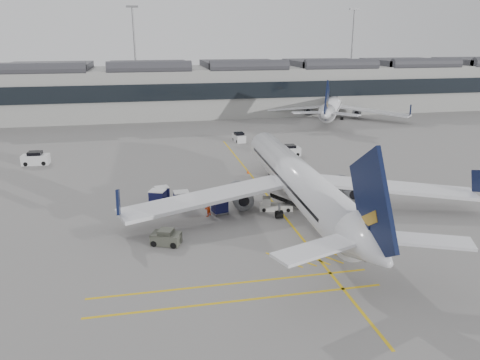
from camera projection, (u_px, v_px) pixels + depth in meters
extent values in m
plane|color=gray|center=(193.00, 234.00, 45.10)|extent=(220.00, 220.00, 0.00)
cube|color=#9E9E99|center=(159.00, 92.00, 110.76)|extent=(200.00, 20.00, 11.00)
cube|color=black|center=(160.00, 92.00, 100.93)|extent=(200.00, 0.50, 3.60)
cube|color=#38383D|center=(157.00, 65.00, 108.92)|extent=(200.00, 18.00, 1.40)
cylinder|color=slate|center=(135.00, 59.00, 120.79)|extent=(0.44, 0.44, 25.00)
cube|color=slate|center=(132.00, 6.00, 117.02)|extent=(3.00, 0.60, 0.50)
cylinder|color=slate|center=(351.00, 57.00, 132.54)|extent=(0.44, 0.44, 25.00)
cube|color=slate|center=(355.00, 9.00, 128.77)|extent=(3.00, 0.60, 0.50)
cube|color=gold|center=(266.00, 194.00, 56.40)|extent=(0.25, 60.00, 0.01)
cylinder|color=white|center=(297.00, 179.00, 50.99)|extent=(4.93, 32.02, 4.00)
cone|color=white|center=(261.00, 143.00, 67.99)|extent=(4.12, 4.37, 4.00)
cone|color=white|center=(373.00, 248.00, 33.47)|extent=(4.15, 5.22, 4.00)
cube|color=white|center=(207.00, 197.00, 48.07)|extent=(18.43, 8.76, 0.37)
cube|color=white|center=(389.00, 187.00, 51.48)|extent=(18.32, 9.69, 0.37)
cylinder|color=slate|center=(241.00, 195.00, 50.96)|extent=(2.34, 3.89, 2.23)
cylinder|color=slate|center=(348.00, 189.00, 53.04)|extent=(2.34, 3.89, 2.23)
cube|color=black|center=(372.00, 206.00, 33.18)|extent=(0.55, 8.10, 8.91)
cylinder|color=black|center=(270.00, 174.00, 63.39)|extent=(0.32, 0.69, 0.68)
cylinder|color=black|center=(279.00, 214.00, 48.91)|extent=(0.77, 0.87, 0.85)
cylinder|color=black|center=(327.00, 211.00, 49.81)|extent=(0.77, 0.87, 0.85)
cylinder|color=white|center=(333.00, 105.00, 107.73)|extent=(16.31, 26.87, 3.57)
cone|color=white|center=(338.00, 96.00, 122.55)|extent=(4.91, 5.01, 3.57)
cone|color=white|center=(326.00, 114.00, 92.45)|extent=(5.27, 5.68, 3.57)
cube|color=white|center=(293.00, 108.00, 109.00)|extent=(16.46, 6.03, 0.33)
cube|color=white|center=(373.00, 111.00, 104.35)|extent=(13.73, 13.89, 0.33)
cylinder|color=slate|center=(309.00, 110.00, 110.03)|extent=(3.34, 3.95, 1.99)
cylinder|color=slate|center=(357.00, 112.00, 107.19)|extent=(3.34, 3.95, 1.99)
cube|color=black|center=(327.00, 100.00, 92.18)|extent=(3.59, 6.53, 7.94)
cylinder|color=black|center=(336.00, 109.00, 118.55)|extent=(0.52, 0.66, 0.61)
cylinder|color=black|center=(321.00, 117.00, 106.93)|extent=(0.94, 0.98, 0.76)
cylinder|color=black|center=(342.00, 118.00, 105.71)|extent=(0.94, 0.98, 0.76)
cube|color=beige|center=(276.00, 207.00, 51.32)|extent=(3.79, 2.15, 0.66)
cube|color=black|center=(285.00, 200.00, 51.09)|extent=(3.33, 1.70, 1.39)
cube|color=beige|center=(267.00, 201.00, 51.14)|extent=(1.09, 1.38, 0.85)
cylinder|color=black|center=(264.00, 210.00, 50.75)|extent=(0.44, 0.25, 0.41)
cylinder|color=black|center=(264.00, 206.00, 52.00)|extent=(0.44, 0.25, 0.41)
cylinder|color=black|center=(288.00, 210.00, 50.72)|extent=(0.44, 0.25, 0.41)
cylinder|color=black|center=(287.00, 206.00, 51.98)|extent=(0.44, 0.25, 0.41)
cube|color=gray|center=(220.00, 212.00, 50.25)|extent=(1.91, 1.69, 0.12)
cube|color=#111343|center=(220.00, 205.00, 50.02)|extent=(1.76, 1.61, 1.40)
cube|color=silver|center=(220.00, 199.00, 49.81)|extent=(1.81, 1.67, 0.10)
cylinder|color=black|center=(216.00, 215.00, 49.54)|extent=(0.23, 0.14, 0.21)
cylinder|color=black|center=(212.00, 212.00, 50.45)|extent=(0.23, 0.14, 0.21)
cylinder|color=black|center=(228.00, 213.00, 50.09)|extent=(0.23, 0.14, 0.21)
cylinder|color=black|center=(224.00, 210.00, 51.00)|extent=(0.23, 0.14, 0.21)
cube|color=gray|center=(162.00, 200.00, 54.05)|extent=(1.87, 1.64, 0.12)
cube|color=#111343|center=(162.00, 193.00, 53.82)|extent=(1.72, 1.56, 1.40)
cube|color=silver|center=(162.00, 187.00, 53.60)|extent=(1.77, 1.62, 0.10)
cylinder|color=black|center=(158.00, 202.00, 53.35)|extent=(0.23, 0.14, 0.21)
cylinder|color=black|center=(156.00, 199.00, 54.28)|extent=(0.23, 0.14, 0.21)
cylinder|color=black|center=(169.00, 201.00, 53.85)|extent=(0.23, 0.14, 0.21)
cylinder|color=black|center=(167.00, 198.00, 54.78)|extent=(0.23, 0.14, 0.21)
cube|color=gray|center=(158.00, 204.00, 52.46)|extent=(2.22, 2.05, 0.13)
cube|color=#111343|center=(158.00, 197.00, 52.21)|extent=(2.05, 1.94, 1.53)
cube|color=silver|center=(157.00, 191.00, 51.97)|extent=(2.12, 2.01, 0.11)
cylinder|color=black|center=(150.00, 206.00, 52.07)|extent=(0.25, 0.19, 0.23)
cylinder|color=black|center=(154.00, 203.00, 53.16)|extent=(0.25, 0.19, 0.23)
cylinder|color=black|center=(163.00, 207.00, 51.81)|extent=(0.25, 0.19, 0.23)
cylinder|color=black|center=(166.00, 204.00, 52.90)|extent=(0.25, 0.19, 0.23)
cube|color=gray|center=(182.00, 206.00, 52.06)|extent=(1.85, 1.56, 0.12)
cube|color=#111343|center=(181.00, 199.00, 51.81)|extent=(1.69, 1.50, 1.51)
cube|color=silver|center=(181.00, 192.00, 51.58)|extent=(1.75, 1.56, 0.10)
cylinder|color=black|center=(176.00, 209.00, 51.37)|extent=(0.23, 0.12, 0.23)
cylinder|color=black|center=(175.00, 205.00, 52.42)|extent=(0.23, 0.12, 0.23)
cylinder|color=black|center=(189.00, 208.00, 51.74)|extent=(0.23, 0.12, 0.23)
cylinder|color=black|center=(187.00, 204.00, 52.79)|extent=(0.23, 0.12, 0.23)
imported|color=orange|center=(239.00, 193.00, 53.82)|extent=(0.80, 0.68, 1.85)
imported|color=#E73B0C|center=(207.00, 208.00, 49.38)|extent=(1.05, 1.04, 1.71)
cube|color=#494C40|center=(166.00, 239.00, 42.75)|extent=(3.00, 2.46, 1.04)
cube|color=#494C40|center=(166.00, 232.00, 42.57)|extent=(1.64, 1.64, 0.52)
cylinder|color=black|center=(154.00, 244.00, 42.38)|extent=(0.64, 0.47, 0.58)
cylinder|color=black|center=(159.00, 238.00, 43.65)|extent=(0.64, 0.47, 0.58)
cylinder|color=black|center=(174.00, 245.00, 42.03)|extent=(0.64, 0.47, 0.58)
cylinder|color=black|center=(178.00, 239.00, 43.29)|extent=(0.64, 0.47, 0.58)
cone|color=#F24C0A|center=(248.00, 171.00, 64.86)|extent=(0.38, 0.38, 0.52)
cone|color=#F24C0A|center=(296.00, 200.00, 53.60)|extent=(0.35, 0.35, 0.48)
cube|color=silver|center=(36.00, 160.00, 69.23)|extent=(3.88, 2.08, 1.47)
cube|color=black|center=(35.00, 154.00, 68.97)|extent=(1.98, 1.88, 0.63)
cylinder|color=black|center=(26.00, 164.00, 68.37)|extent=(0.64, 0.26, 0.63)
cylinder|color=black|center=(29.00, 161.00, 69.96)|extent=(0.64, 0.26, 0.63)
cylinder|color=black|center=(44.00, 163.00, 68.75)|extent=(0.64, 0.26, 0.63)
cylinder|color=black|center=(46.00, 160.00, 70.34)|extent=(0.64, 0.26, 0.63)
cube|color=silver|center=(239.00, 138.00, 84.05)|extent=(1.97, 3.40, 1.26)
cube|color=black|center=(239.00, 134.00, 83.82)|extent=(1.70, 1.78, 0.54)
cylinder|color=black|center=(245.00, 141.00, 83.39)|extent=(0.26, 0.56, 0.54)
cylinder|color=black|center=(237.00, 142.00, 82.96)|extent=(0.26, 0.56, 0.54)
cylinder|color=black|center=(241.00, 139.00, 85.35)|extent=(0.26, 0.56, 0.54)
cylinder|color=black|center=(233.00, 139.00, 84.92)|extent=(0.26, 0.56, 0.54)
cube|color=silver|center=(290.00, 151.00, 74.35)|extent=(3.39, 1.71, 1.31)
cube|color=black|center=(290.00, 147.00, 74.11)|extent=(1.70, 1.61, 0.56)
cylinder|color=black|center=(284.00, 155.00, 73.54)|extent=(0.56, 0.21, 0.56)
cylinder|color=black|center=(281.00, 153.00, 74.95)|extent=(0.56, 0.21, 0.56)
cylinder|color=black|center=(298.00, 155.00, 73.97)|extent=(0.56, 0.21, 0.56)
cylinder|color=black|center=(295.00, 152.00, 75.37)|extent=(0.56, 0.21, 0.56)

